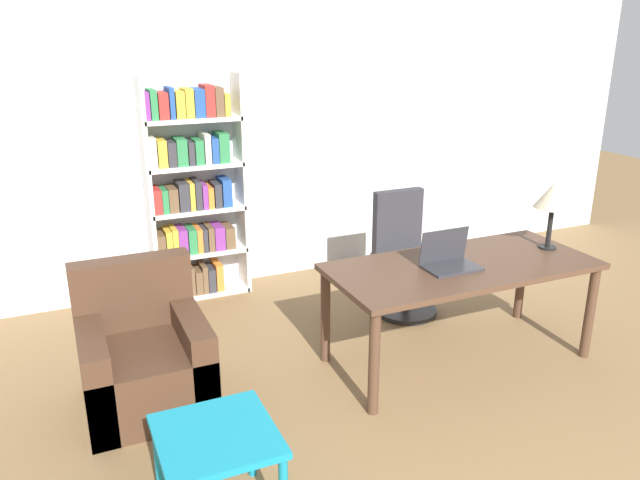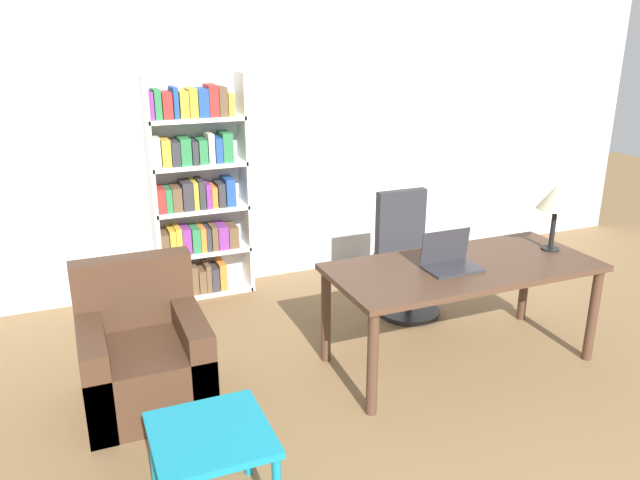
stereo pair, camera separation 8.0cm
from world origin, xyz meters
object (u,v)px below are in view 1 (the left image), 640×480
object	(u,v)px
armchair	(144,360)
side_table_blue	(217,447)
desk	(461,275)
table_lamp	(553,197)
office_chair	(404,259)
laptop	(449,259)
bookshelf	(192,194)

from	to	relation	value
armchair	side_table_blue	bearing A→B (deg)	-82.31
desk	table_lamp	distance (m)	0.91
table_lamp	office_chair	xyz separation A→B (m)	(-0.70, 0.87, -0.67)
desk	office_chair	distance (m)	0.90
desk	armchair	distance (m)	2.21
laptop	armchair	bearing A→B (deg)	169.81
table_lamp	bookshelf	size ratio (longest dim) A/B	0.26
desk	armchair	size ratio (longest dim) A/B	2.12
desk	laptop	xyz separation A→B (m)	(-0.13, -0.01, 0.14)
desk	armchair	bearing A→B (deg)	170.77
laptop	bookshelf	world-z (taller)	bookshelf
side_table_blue	armchair	size ratio (longest dim) A/B	0.63
laptop	side_table_blue	world-z (taller)	laptop
desk	side_table_blue	world-z (taller)	desk
desk	bookshelf	xyz separation A→B (m)	(-1.45, 1.90, 0.28)
office_chair	side_table_blue	world-z (taller)	office_chair
laptop	armchair	xyz separation A→B (m)	(-2.03, 0.36, -0.50)
laptop	bookshelf	bearing A→B (deg)	124.57
laptop	side_table_blue	bearing A→B (deg)	-155.92
laptop	bookshelf	size ratio (longest dim) A/B	0.19
table_lamp	side_table_blue	size ratio (longest dim) A/B	0.90
laptop	bookshelf	xyz separation A→B (m)	(-1.32, 1.92, 0.14)
table_lamp	side_table_blue	bearing A→B (deg)	-162.73
desk	armchair	world-z (taller)	armchair
desk	table_lamp	world-z (taller)	table_lamp
table_lamp	bookshelf	world-z (taller)	bookshelf
desk	side_table_blue	size ratio (longest dim) A/B	3.37
armchair	laptop	bearing A→B (deg)	-10.19
office_chair	table_lamp	bearing A→B (deg)	-50.89
laptop	office_chair	xyz separation A→B (m)	(0.20, 0.89, -0.33)
table_lamp	bookshelf	xyz separation A→B (m)	(-2.22, 1.89, -0.20)
desk	office_chair	bearing A→B (deg)	85.47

